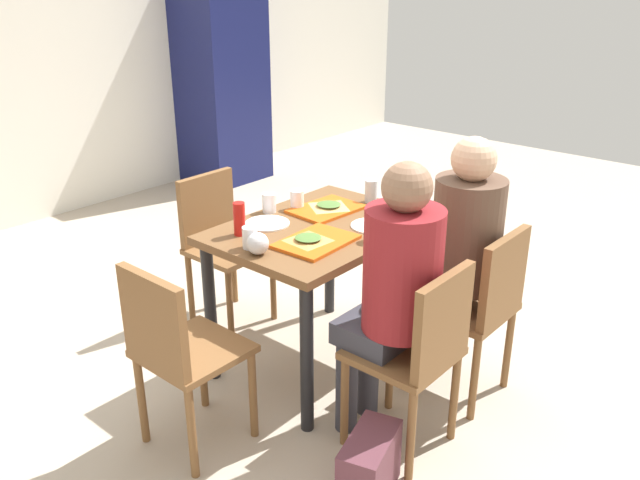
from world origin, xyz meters
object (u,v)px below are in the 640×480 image
Objects in this scene: plastic_cup_d at (297,200)px; foil_bundle at (258,244)px; plastic_cup_c at (250,238)px; drink_fridge at (222,81)px; pizza_slice_b at (329,205)px; plastic_cup_a at (269,203)px; plastic_cup_b at (377,230)px; chair_near_right at (481,302)px; chair_near_left at (420,348)px; chair_left_end at (177,347)px; pizza_slice_a at (308,239)px; tray_red_near at (316,242)px; handbag at (369,467)px; person_in_red at (394,284)px; paper_plate_center at (267,223)px; person_in_brown_jacket at (459,246)px; soda_can at (371,191)px; tray_red_far at (326,209)px; condiment_bottle at (239,219)px; chair_far_side at (219,237)px; paper_plate_near_edge at (373,226)px; main_table at (320,247)px.

foil_bundle is at bearing -154.09° from plastic_cup_d.
drink_fridge is (2.32, 2.79, 0.12)m from plastic_cup_c.
pizza_slice_b is 0.17m from plastic_cup_d.
plastic_cup_b is at bearing -85.38° from plastic_cup_a.
chair_near_right is 1.11m from plastic_cup_c.
chair_near_left is at bearing -102.18° from plastic_cup_a.
chair_near_left and chair_left_end have the same top height.
tray_red_near is at bearing -36.84° from pizza_slice_a.
drink_fridge reaches higher than handbag.
person_in_red is 0.84m from paper_plate_center.
chair_left_end is at bearing -164.42° from paper_plate_center.
person_in_brown_jacket is at bearing -52.05° from plastic_cup_b.
plastic_cup_a is 0.56m from soda_can.
person_in_brown_jacket reaches higher than chair_near_left.
tray_red_far is 2.95× the size of soda_can.
chair_near_left is at bearing -85.41° from condiment_bottle.
soda_can is at bearing 2.45° from foil_bundle.
plastic_cup_d is (-0.16, 0.87, 0.07)m from person_in_brown_jacket.
chair_near_right is 0.68× the size of person_in_brown_jacket.
plastic_cup_c is at bearing 6.65° from chair_left_end.
pizza_slice_a is at bearing -131.47° from plastic_cup_d.
foil_bundle is (-0.26, 0.11, 0.04)m from tray_red_near.
chair_far_side is at bearing 100.64° from person_in_brown_jacket.
plastic_cup_c is at bearing 71.06° from foil_bundle.
person_in_brown_jacket is at bearing -47.34° from pizza_slice_a.
person_in_brown_jacket is at bearing -75.89° from paper_plate_near_edge.
main_table is at bearing 36.08° from tray_red_near.
condiment_bottle is at bearing 166.35° from soda_can.
plastic_cup_d is (1.01, 0.25, 0.32)m from chair_left_end.
chair_far_side is 8.67× the size of plastic_cup_b.
chair_left_end reaches higher than paper_plate_center.
chair_near_right is at bearing -81.21° from plastic_cup_d.
paper_plate_near_edge is 0.56m from plastic_cup_a.
paper_plate_center is 2.20× the size of plastic_cup_a.
plastic_cup_a is 3.18m from drink_fridge.
tray_red_near is 3.64m from drink_fridge.
chair_near_right is at bearing -15.11° from person_in_red.
condiment_bottle is at bearing -175.10° from plastic_cup_d.
chair_far_side is 0.73m from tray_red_far.
paper_plate_near_edge is (1.06, -0.21, 0.27)m from chair_left_end.
chair_near_right is at bearing -66.81° from paper_plate_center.
pizza_slice_b is at bearing 28.93° from main_table.
chair_near_right is 5.42× the size of condiment_bottle.
condiment_bottle is (0.57, 0.21, 0.35)m from chair_left_end.
chair_near_left is at bearing -49.83° from chair_left_end.
main_table is 0.29m from paper_plate_center.
chair_near_right is 1.55m from chair_far_side.
soda_can is (1.34, 0.02, 0.33)m from chair_left_end.
tray_red_near is 0.45m from pizza_slice_b.
plastic_cup_a reaches higher than pizza_slice_b.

